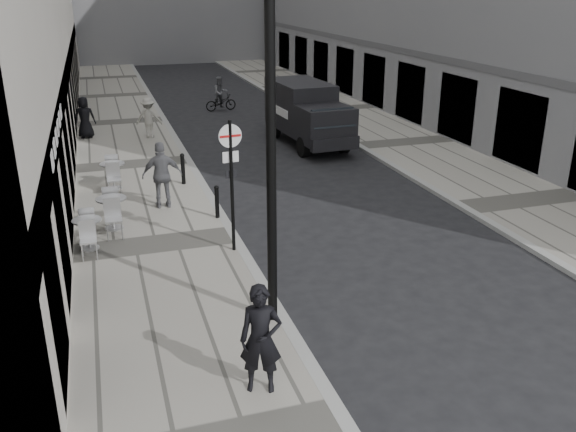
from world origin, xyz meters
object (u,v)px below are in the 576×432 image
Objects in this scene: walking_man at (261,339)px; cyclist at (221,97)px; sign_post at (231,169)px; panel_van at (306,111)px; lamppost at (271,118)px.

cyclist is (4.17, 23.57, -0.35)m from walking_man.
walking_man is 5.71m from sign_post.
walking_man is at bearing -108.49° from cyclist.
cyclist is at bearing 100.38° from panel_van.
walking_man is 23.94m from cyclist.
lamppost is 1.33× the size of panel_van.
walking_man is 0.57× the size of sign_post.
sign_post is 1.83× the size of cyclist.
lamppost reaches higher than walking_man.
panel_van is (5.32, 9.94, -0.80)m from sign_post.
lamppost is 22.01m from cyclist.
sign_post reaches higher than panel_van.
lamppost is at bearing -107.39° from cyclist.
walking_man is at bearing -114.68° from panel_van.
panel_van is (5.32, 13.39, -2.70)m from lamppost.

